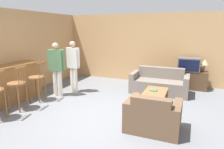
# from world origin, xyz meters

# --- Properties ---
(ground_plane) EXTENTS (24.00, 24.00, 0.00)m
(ground_plane) POSITION_xyz_m (0.00, 0.00, 0.00)
(ground_plane) COLOR slate
(wall_back) EXTENTS (9.40, 0.08, 2.60)m
(wall_back) POSITION_xyz_m (0.00, 3.67, 1.30)
(wall_back) COLOR tan
(wall_back) RESTS_ON ground_plane
(wall_left) EXTENTS (0.08, 8.67, 2.60)m
(wall_left) POSITION_xyz_m (-3.17, 1.34, 1.30)
(wall_left) COLOR tan
(wall_left) RESTS_ON ground_plane
(bar_counter) EXTENTS (0.55, 2.63, 1.06)m
(bar_counter) POSITION_xyz_m (-2.83, -0.38, 0.53)
(bar_counter) COLOR brown
(bar_counter) RESTS_ON ground_plane
(bar_chair_mid) EXTENTS (0.49, 0.49, 1.13)m
(bar_chair_mid) POSITION_xyz_m (-2.21, -0.39, 0.62)
(bar_chair_mid) COLOR brown
(bar_chair_mid) RESTS_ON ground_plane
(bar_chair_far) EXTENTS (0.49, 0.49, 1.13)m
(bar_chair_far) POSITION_xyz_m (-2.21, 0.31, 0.62)
(bar_chair_far) COLOR brown
(bar_chair_far) RESTS_ON ground_plane
(couch_far) EXTENTS (1.79, 0.83, 0.80)m
(couch_far) POSITION_xyz_m (0.87, 2.39, 0.30)
(couch_far) COLOR #70665B
(couch_far) RESTS_ON ground_plane
(armchair_near) EXTENTS (1.07, 0.78, 0.78)m
(armchair_near) POSITION_xyz_m (1.17, -0.15, 0.30)
(armchair_near) COLOR brown
(armchair_near) RESTS_ON ground_plane
(coffee_table) EXTENTS (0.57, 0.95, 0.44)m
(coffee_table) POSITION_xyz_m (0.98, 1.11, 0.37)
(coffee_table) COLOR brown
(coffee_table) RESTS_ON ground_plane
(tv_unit) EXTENTS (1.25, 0.48, 0.63)m
(tv_unit) POSITION_xyz_m (1.70, 3.28, 0.31)
(tv_unit) COLOR #513823
(tv_unit) RESTS_ON ground_plane
(tv) EXTENTS (0.70, 0.52, 0.45)m
(tv) POSITION_xyz_m (1.70, 3.28, 0.85)
(tv) COLOR #4C4C4C
(tv) RESTS_ON tv_unit
(book_on_table) EXTENTS (0.18, 0.14, 0.03)m
(book_on_table) POSITION_xyz_m (0.93, 1.12, 0.45)
(book_on_table) COLOR #33704C
(book_on_table) RESTS_ON coffee_table
(table_lamp) EXTENTS (0.25, 0.25, 0.42)m
(table_lamp) POSITION_xyz_m (2.18, 3.28, 0.94)
(table_lamp) COLOR brown
(table_lamp) RESTS_ON tv_unit
(person_by_window) EXTENTS (0.51, 0.19, 1.66)m
(person_by_window) POSITION_xyz_m (-1.70, 1.38, 0.95)
(person_by_window) COLOR silver
(person_by_window) RESTS_ON ground_plane
(person_by_counter) EXTENTS (0.58, 0.22, 1.64)m
(person_by_counter) POSITION_xyz_m (-1.96, 0.88, 0.92)
(person_by_counter) COLOR silver
(person_by_counter) RESTS_ON ground_plane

